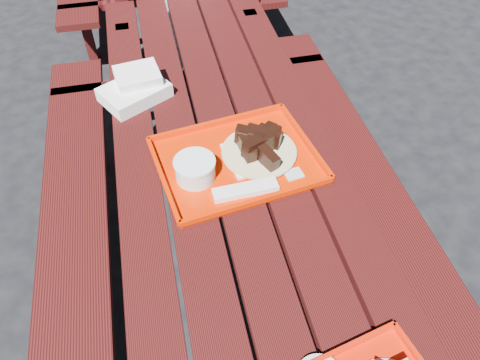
# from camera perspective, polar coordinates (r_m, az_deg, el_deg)

# --- Properties ---
(ground) EXTENTS (60.00, 60.00, 0.00)m
(ground) POSITION_cam_1_polar(r_m,az_deg,el_deg) (2.13, -0.91, -12.14)
(ground) COLOR black
(ground) RESTS_ON ground
(picnic_table_near) EXTENTS (1.41, 2.40, 0.75)m
(picnic_table_near) POSITION_cam_1_polar(r_m,az_deg,el_deg) (1.68, -1.13, -2.35)
(picnic_table_near) COLOR #420F0C
(picnic_table_near) RESTS_ON ground
(far_tray) EXTENTS (0.56, 0.46, 0.09)m
(far_tray) POSITION_cam_1_polar(r_m,az_deg,el_deg) (1.50, -0.60, 2.42)
(far_tray) COLOR red
(far_tray) RESTS_ON picnic_table_near
(white_cloth) EXTENTS (0.29, 0.26, 0.10)m
(white_cloth) POSITION_cam_1_polar(r_m,az_deg,el_deg) (1.82, -12.63, 10.92)
(white_cloth) COLOR white
(white_cloth) RESTS_ON picnic_table_near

